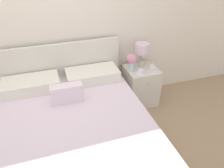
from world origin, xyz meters
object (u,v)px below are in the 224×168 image
object	(u,v)px
nightstand	(141,85)
teacup	(140,72)
alarm_clock	(152,68)
flower_vase	(132,60)
bed	(75,135)
table_lamp	(142,51)

from	to	relation	value
nightstand	teacup	size ratio (longest dim) A/B	4.49
nightstand	alarm_clock	xyz separation A→B (m)	(0.11, -0.08, 0.32)
flower_vase	teacup	size ratio (longest dim) A/B	1.97
flower_vase	teacup	distance (m)	0.19
bed	table_lamp	size ratio (longest dim) A/B	6.03
teacup	alarm_clock	xyz separation A→B (m)	(0.19, 0.04, 0.01)
nightstand	alarm_clock	size ratio (longest dim) A/B	7.13
bed	table_lamp	xyz separation A→B (m)	(1.13, 0.80, 0.50)
bed	alarm_clock	size ratio (longest dim) A/B	26.16
bed	teacup	distance (m)	1.22
bed	teacup	bearing A→B (deg)	30.14
table_lamp	alarm_clock	size ratio (longest dim) A/B	4.34
bed	nightstand	bearing A→B (deg)	32.72
bed	nightstand	world-z (taller)	bed
table_lamp	nightstand	bearing A→B (deg)	-106.03
nightstand	table_lamp	bearing A→B (deg)	73.97
flower_vase	teacup	xyz separation A→B (m)	(0.08, -0.12, -0.12)
nightstand	table_lamp	distance (m)	0.52
bed	alarm_clock	bearing A→B (deg)	27.49
bed	flower_vase	bearing A→B (deg)	37.25
nightstand	alarm_clock	bearing A→B (deg)	-35.45
nightstand	flower_vase	size ratio (longest dim) A/B	2.28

